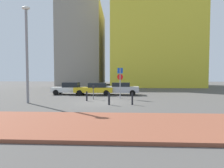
# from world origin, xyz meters

# --- Properties ---
(ground_plane) EXTENTS (120.00, 120.00, 0.00)m
(ground_plane) POSITION_xyz_m (0.00, 0.00, 0.00)
(ground_plane) COLOR #4C4947
(sidewalk_brick) EXTENTS (40.00, 4.26, 0.14)m
(sidewalk_brick) POSITION_xyz_m (0.00, -6.90, 0.07)
(sidewalk_brick) COLOR brown
(sidewalk_brick) RESTS_ON ground
(parked_car_white) EXTENTS (4.04, 2.12, 1.50)m
(parked_car_white) POSITION_xyz_m (-4.54, 6.08, 0.77)
(parked_car_white) COLOR white
(parked_car_white) RESTS_ON ground
(parked_car_yellow) EXTENTS (4.63, 2.24, 1.45)m
(parked_car_yellow) POSITION_xyz_m (-1.37, 5.74, 0.75)
(parked_car_yellow) COLOR gold
(parked_car_yellow) RESTS_ON ground
(parked_car_silver) EXTENTS (4.66, 2.20, 1.48)m
(parked_car_silver) POSITION_xyz_m (1.69, 5.98, 0.77)
(parked_car_silver) COLOR #B7BABF
(parked_car_silver) RESTS_ON ground
(parking_sign_post) EXTENTS (0.60, 0.10, 3.10)m
(parking_sign_post) POSITION_xyz_m (1.70, 2.50, 1.96)
(parking_sign_post) COLOR gray
(parking_sign_post) RESTS_ON ground
(parking_meter) EXTENTS (0.18, 0.14, 1.35)m
(parking_meter) POSITION_xyz_m (-0.89, 1.74, 0.88)
(parking_meter) COLOR #4C4C51
(parking_meter) RESTS_ON ground
(street_lamp) EXTENTS (0.70, 0.36, 7.93)m
(street_lamp) POSITION_xyz_m (-5.98, -0.80, 4.60)
(street_lamp) COLOR gray
(street_lamp) RESTS_ON ground
(traffic_bollard_near) EXTENTS (0.16, 0.16, 0.96)m
(traffic_bollard_near) POSITION_xyz_m (0.83, -1.35, 0.48)
(traffic_bollard_near) COLOR black
(traffic_bollard_near) RESTS_ON ground
(traffic_bollard_mid) EXTENTS (0.13, 0.13, 0.94)m
(traffic_bollard_mid) POSITION_xyz_m (2.64, -1.24, 0.47)
(traffic_bollard_mid) COLOR black
(traffic_bollard_mid) RESTS_ON ground
(traffic_bollard_far) EXTENTS (0.14, 0.14, 0.87)m
(traffic_bollard_far) POSITION_xyz_m (-1.32, 0.62, 0.44)
(traffic_bollard_far) COLOR black
(traffic_bollard_far) RESTS_ON ground
(building_colorful_midrise) EXTENTS (18.63, 17.30, 28.70)m
(building_colorful_midrise) POSITION_xyz_m (9.06, 26.61, 14.35)
(building_colorful_midrise) COLOR gold
(building_colorful_midrise) RESTS_ON ground
(building_under_construction) EXTENTS (10.22, 15.14, 19.78)m
(building_under_construction) POSITION_xyz_m (-8.06, 30.39, 9.89)
(building_under_construction) COLOR gray
(building_under_construction) RESTS_ON ground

